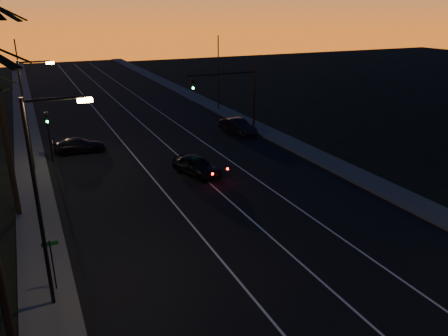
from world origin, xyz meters
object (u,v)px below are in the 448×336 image
signal_mast (233,89)px  cross_car (79,145)px  lead_car (197,166)px  right_car (238,126)px

signal_mast → cross_car: bearing=174.0°
lead_car → right_car: bearing=48.7°
lead_car → right_car: 12.20m
signal_mast → cross_car: size_ratio=1.55×
lead_car → right_car: size_ratio=1.07×
lead_car → cross_car: bearing=127.8°
lead_car → signal_mast: bearing=49.3°
right_car → cross_car: bearing=178.8°
right_car → cross_car: size_ratio=1.05×
lead_car → cross_car: 12.01m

